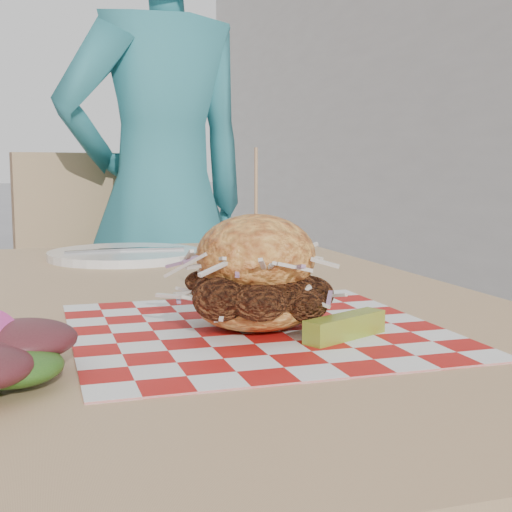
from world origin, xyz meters
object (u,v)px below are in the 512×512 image
object	(u,v)px
patio_table	(164,356)
sandwich	(256,279)
diner	(162,204)
patio_chair	(89,300)

from	to	relation	value
patio_table	sandwich	distance (m)	0.26
patio_table	sandwich	size ratio (longest dim) A/B	6.70
diner	patio_chair	distance (m)	0.33
patio_chair	diner	bearing A→B (deg)	-26.46
diner	sandwich	bearing A→B (deg)	64.04
patio_table	patio_chair	size ratio (longest dim) A/B	1.26
diner	sandwich	size ratio (longest dim) A/B	9.06
diner	patio_table	world-z (taller)	diner
diner	patio_table	bearing A→B (deg)	59.77
patio_table	sandwich	bearing A→B (deg)	-75.40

